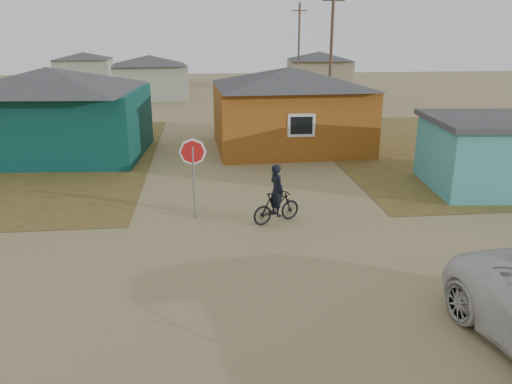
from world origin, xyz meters
The scene contains 10 objects.
ground centered at (0.00, 0.00, 0.00)m, with size 120.00×120.00×0.00m, color #928054.
house_teal centered at (-8.50, 13.50, 2.05)m, with size 8.93×7.08×4.00m.
house_yellow centered at (2.50, 14.00, 2.00)m, with size 7.72×6.76×3.90m.
house_pale_west centered at (-6.00, 34.00, 1.86)m, with size 7.04×6.15×3.60m.
house_beige_east centered at (10.00, 40.00, 1.86)m, with size 6.95×6.05×3.60m.
house_pale_north centered at (-14.00, 46.00, 1.75)m, with size 6.28×5.81×3.40m.
utility_pole_near centered at (6.50, 22.00, 4.14)m, with size 1.40×0.20×8.00m.
utility_pole_far centered at (7.50, 38.00, 4.14)m, with size 1.40×0.20×8.00m.
stop_sign centered at (-2.04, 4.62, 1.83)m, with size 0.76×0.37×2.50m.
cyclist centered at (0.40, 3.99, 0.66)m, with size 1.64×1.06×1.80m.
Camera 1 is at (-1.72, -9.92, 5.50)m, focal length 35.00 mm.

